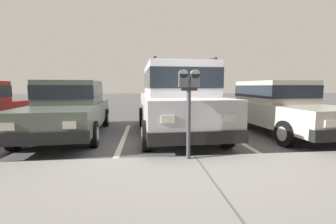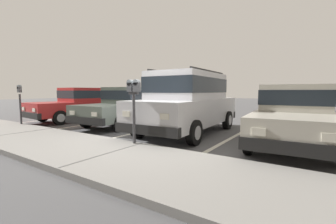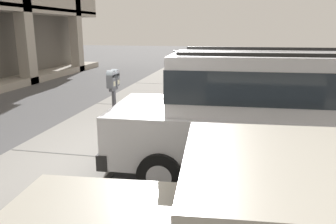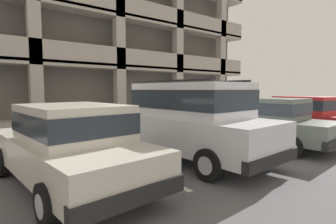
# 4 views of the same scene
# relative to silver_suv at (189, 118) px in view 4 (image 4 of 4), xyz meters

# --- Properties ---
(ground_plane) EXTENTS (80.00, 80.00, 0.10)m
(ground_plane) POSITION_rel_silver_suv_xyz_m (-0.02, 2.15, -1.14)
(ground_plane) COLOR #565659
(sidewalk) EXTENTS (40.00, 2.20, 0.12)m
(sidewalk) POSITION_rel_silver_suv_xyz_m (-0.02, 3.45, -1.03)
(sidewalk) COLOR gray
(sidewalk) RESTS_ON ground_plane
(parking_stall_lines) EXTENTS (11.81, 4.80, 0.01)m
(parking_stall_lines) POSITION_rel_silver_suv_xyz_m (1.44, 0.75, -1.08)
(parking_stall_lines) COLOR silver
(parking_stall_lines) RESTS_ON ground_plane
(silver_suv) EXTENTS (2.16, 4.85, 2.03)m
(silver_suv) POSITION_rel_silver_suv_xyz_m (0.00, 0.00, 0.00)
(silver_suv) COLOR silver
(silver_suv) RESTS_ON ground_plane
(red_sedan) EXTENTS (2.06, 4.59, 1.54)m
(red_sedan) POSITION_rel_silver_suv_xyz_m (-3.06, -0.02, -0.27)
(red_sedan) COLOR beige
(red_sedan) RESTS_ON ground_plane
(dark_hatchback) EXTENTS (2.05, 4.59, 1.54)m
(dark_hatchback) POSITION_rel_silver_suv_xyz_m (2.97, -0.31, -0.27)
(dark_hatchback) COLOR #5B665B
(dark_hatchback) RESTS_ON ground_plane
(blue_coupe) EXTENTS (2.11, 4.61, 1.54)m
(blue_coupe) POSITION_rel_silver_suv_xyz_m (5.88, -0.15, -0.27)
(blue_coupe) COLOR red
(blue_coupe) RESTS_ON ground_plane
(parking_meter_near) EXTENTS (0.35, 0.12, 1.54)m
(parking_meter_near) POSITION_rel_silver_suv_xyz_m (0.13, 2.50, 0.18)
(parking_meter_near) COLOR #47474C
(parking_meter_near) RESTS_ON sidewalk
(parking_meter_far) EXTENTS (0.15, 0.12, 1.51)m
(parking_meter_far) POSITION_rel_silver_suv_xyz_m (5.97, 2.49, 0.02)
(parking_meter_far) COLOR #47474C
(parking_meter_far) RESTS_ON sidewalk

